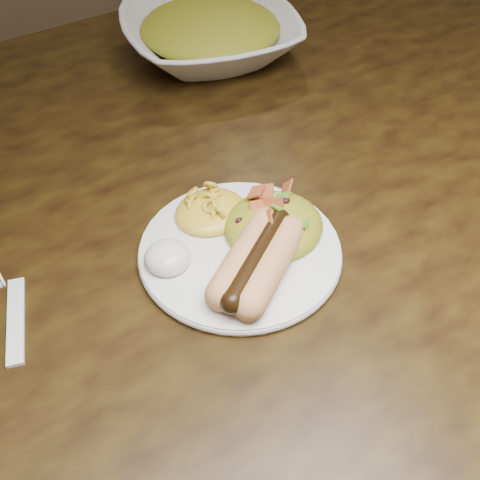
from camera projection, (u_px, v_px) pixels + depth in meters
floor at (192, 453)px, 1.20m from camera, size 4.00×4.00×0.00m
table at (161, 236)px, 0.73m from camera, size 1.60×0.90×0.75m
plate at (240, 250)px, 0.57m from camera, size 0.25×0.25×0.01m
hotdog at (257, 260)px, 0.53m from camera, size 0.11×0.11×0.03m
mac_and_cheese at (211, 204)px, 0.59m from camera, size 0.09×0.08×0.03m
sour_cream at (167, 253)px, 0.54m from camera, size 0.05×0.05×0.03m
taco_salad at (274, 218)px, 0.57m from camera, size 0.11×0.10×0.05m
fork at (16, 320)px, 0.52m from camera, size 0.07×0.16×0.00m
serving_bowl at (211, 36)px, 0.85m from camera, size 0.32×0.32×0.06m
bowl_filling at (210, 25)px, 0.84m from camera, size 0.25×0.25×0.05m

